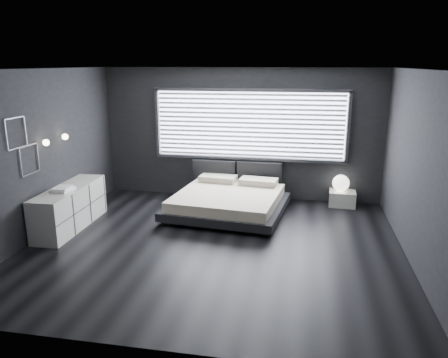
# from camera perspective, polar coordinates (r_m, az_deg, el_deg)

# --- Properties ---
(room) EXTENTS (6.04, 6.00, 2.80)m
(room) POSITION_cam_1_polar(r_m,az_deg,el_deg) (6.79, -1.32, 2.26)
(room) COLOR black
(room) RESTS_ON ground
(window) EXTENTS (4.14, 0.09, 1.52)m
(window) POSITION_cam_1_polar(r_m,az_deg,el_deg) (9.34, 3.32, 7.04)
(window) COLOR white
(window) RESTS_ON ground
(headboard) EXTENTS (1.96, 0.16, 0.52)m
(headboard) POSITION_cam_1_polar(r_m,az_deg,el_deg) (9.52, 1.65, 0.83)
(headboard) COLOR black
(headboard) RESTS_ON ground
(sconce_near) EXTENTS (0.18, 0.11, 0.11)m
(sconce_near) POSITION_cam_1_polar(r_m,az_deg,el_deg) (7.90, -22.25, 4.43)
(sconce_near) COLOR silver
(sconce_near) RESTS_ON ground
(sconce_far) EXTENTS (0.18, 0.11, 0.11)m
(sconce_far) POSITION_cam_1_polar(r_m,az_deg,el_deg) (8.40, -20.07, 5.21)
(sconce_far) COLOR silver
(sconce_far) RESTS_ON ground
(wall_art_upper) EXTENTS (0.01, 0.48, 0.48)m
(wall_art_upper) POSITION_cam_1_polar(r_m,az_deg,el_deg) (7.42, -25.50, 5.44)
(wall_art_upper) COLOR #47474C
(wall_art_upper) RESTS_ON ground
(wall_art_lower) EXTENTS (0.01, 0.48, 0.48)m
(wall_art_lower) POSITION_cam_1_polar(r_m,az_deg,el_deg) (7.70, -24.04, 2.33)
(wall_art_lower) COLOR #47474C
(wall_art_lower) RESTS_ON ground
(bed) EXTENTS (2.37, 2.29, 0.56)m
(bed) POSITION_cam_1_polar(r_m,az_deg,el_deg) (8.60, 0.56, -2.85)
(bed) COLOR black
(bed) RESTS_ON ground
(nightstand) EXTENTS (0.56, 0.47, 0.31)m
(nightstand) POSITION_cam_1_polar(r_m,az_deg,el_deg) (9.42, 15.17, -2.46)
(nightstand) COLOR silver
(nightstand) RESTS_ON ground
(orb_lamp) EXTENTS (0.34, 0.34, 0.34)m
(orb_lamp) POSITION_cam_1_polar(r_m,az_deg,el_deg) (9.33, 15.02, -0.51)
(orb_lamp) COLOR white
(orb_lamp) RESTS_ON nightstand
(dresser) EXTENTS (0.57, 1.89, 0.75)m
(dresser) POSITION_cam_1_polar(r_m,az_deg,el_deg) (8.33, -19.45, -3.52)
(dresser) COLOR silver
(dresser) RESTS_ON ground
(book_stack) EXTENTS (0.29, 0.38, 0.08)m
(book_stack) POSITION_cam_1_polar(r_m,az_deg,el_deg) (8.01, -20.34, -1.24)
(book_stack) COLOR white
(book_stack) RESTS_ON dresser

